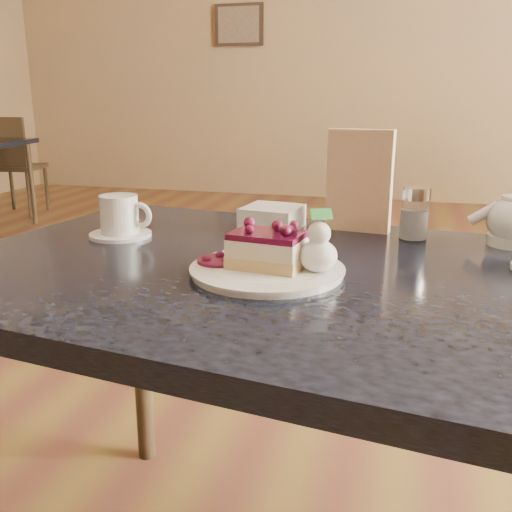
% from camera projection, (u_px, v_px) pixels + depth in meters
% --- Properties ---
extents(main_table, '(1.27, 0.94, 0.74)m').
position_uv_depth(main_table, '(277.00, 308.00, 1.00)').
color(main_table, black).
rests_on(main_table, ground).
extents(dessert_plate, '(0.25, 0.25, 0.01)m').
position_uv_depth(dessert_plate, '(267.00, 271.00, 0.94)').
color(dessert_plate, white).
rests_on(dessert_plate, main_table).
extents(cheesecake_slice, '(0.13, 0.10, 0.06)m').
position_uv_depth(cheesecake_slice, '(267.00, 250.00, 0.93)').
color(cheesecake_slice, tan).
rests_on(cheesecake_slice, dessert_plate).
extents(whipped_cream, '(0.06, 0.06, 0.05)m').
position_uv_depth(whipped_cream, '(318.00, 256.00, 0.90)').
color(whipped_cream, white).
rests_on(whipped_cream, dessert_plate).
extents(berry_sauce, '(0.08, 0.08, 0.01)m').
position_uv_depth(berry_sauce, '(220.00, 261.00, 0.96)').
color(berry_sauce, '#4A0628').
rests_on(berry_sauce, dessert_plate).
extents(coffee_set, '(0.14, 0.13, 0.09)m').
position_uv_depth(coffee_set, '(121.00, 218.00, 1.18)').
color(coffee_set, white).
rests_on(coffee_set, main_table).
extents(menu_card, '(0.14, 0.05, 0.22)m').
position_uv_depth(menu_card, '(359.00, 181.00, 1.21)').
color(menu_card, '#F9E5B8').
rests_on(menu_card, main_table).
extents(sugar_shaker, '(0.06, 0.06, 0.11)m').
position_uv_depth(sugar_shaker, '(414.00, 213.00, 1.15)').
color(sugar_shaker, white).
rests_on(sugar_shaker, main_table).
extents(napkin_stack, '(0.13, 0.13, 0.05)m').
position_uv_depth(napkin_stack, '(272.00, 217.00, 1.25)').
color(napkin_stack, white).
rests_on(napkin_stack, main_table).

